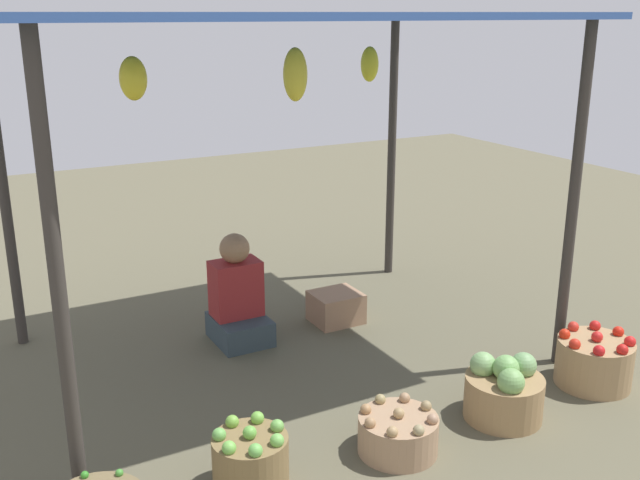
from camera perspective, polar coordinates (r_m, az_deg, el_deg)
ground_plane at (r=5.11m, az=-2.94°, el=-8.63°), size 14.00×14.00×0.00m
market_stall_structure at (r=4.60m, az=-3.39°, el=15.24°), size 3.39×2.32×2.23m
vendor_person at (r=5.19m, az=-6.43°, el=-4.67°), size 0.36×0.44×0.78m
basket_green_apples at (r=3.73m, az=-5.42°, el=-16.73°), size 0.37×0.37×0.34m
basket_potatoes at (r=4.02m, az=6.08°, el=-14.70°), size 0.43×0.43×0.26m
basket_cabbages at (r=4.39m, az=14.10°, el=-11.35°), size 0.45×0.45×0.39m
basket_red_tomatoes at (r=4.93m, az=20.52°, el=-8.81°), size 0.46×0.46×0.35m
wooden_crate_near_vendor at (r=5.52m, az=1.25°, el=-5.24°), size 0.35×0.31×0.23m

